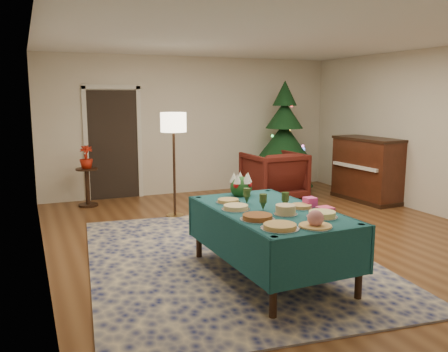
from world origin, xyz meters
name	(u,v)px	position (x,y,z in m)	size (l,w,h in m)	color
room_shell	(280,141)	(0.00, 0.00, 1.35)	(7.00, 7.00, 7.00)	#593319
doorway	(113,141)	(-1.60, 3.48, 1.10)	(1.08, 0.04, 2.16)	black
rug	(227,258)	(-0.98, -0.49, 0.01)	(3.20, 4.20, 0.02)	navy
buffet_table	(270,223)	(-0.79, -1.20, 0.60)	(1.19, 1.97, 0.75)	black
platter_0	(280,227)	(-1.07, -1.90, 0.77)	(0.35, 0.35, 0.05)	silver
platter_1	(315,220)	(-0.75, -1.98, 0.82)	(0.31, 0.31, 0.16)	silver
platter_2	(322,215)	(-0.48, -1.71, 0.78)	(0.31, 0.31, 0.06)	silver
platter_3	(257,217)	(-1.11, -1.54, 0.78)	(0.34, 0.34, 0.05)	silver
platter_4	(286,210)	(-0.76, -1.47, 0.80)	(0.24, 0.24, 0.10)	silver
platter_5	(301,207)	(-0.47, -1.30, 0.77)	(0.26, 0.26, 0.04)	silver
platter_6	(236,208)	(-1.14, -1.09, 0.78)	(0.30, 0.30, 0.05)	silver
platter_7	(228,201)	(-1.08, -0.75, 0.77)	(0.28, 0.28, 0.04)	silver
goblet_0	(247,196)	(-0.91, -0.87, 0.85)	(0.08, 0.08, 0.18)	#2D471E
goblet_1	(285,200)	(-0.63, -1.24, 0.85)	(0.08, 0.08, 0.18)	#2D471E
goblet_2	(263,202)	(-0.88, -1.22, 0.85)	(0.08, 0.08, 0.18)	#2D471E
napkin_stack	(325,209)	(-0.29, -1.49, 0.77)	(0.15, 0.15, 0.04)	#F24377
gift_box	(310,202)	(-0.33, -1.26, 0.80)	(0.12, 0.12, 0.10)	#E84096
centerpiece	(241,185)	(-0.78, -0.45, 0.88)	(0.27, 0.27, 0.31)	#1E4C1E
armchair	(274,174)	(1.10, 2.13, 0.50)	(0.98, 0.92, 1.01)	#48150F
floor_lamp	(174,129)	(-0.96, 1.70, 1.43)	(0.41, 0.41, 1.68)	#A57F3F
side_table	(88,188)	(-2.16, 3.01, 0.33)	(0.38, 0.38, 0.68)	black
potted_plant	(86,162)	(-2.16, 3.01, 0.79)	(0.22, 0.40, 0.22)	#B31E0C
christmas_tree	(284,142)	(1.75, 2.90, 1.01)	(1.40, 1.40, 2.25)	black
piano	(367,170)	(2.69, 1.45, 0.58)	(0.72, 1.40, 1.18)	black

